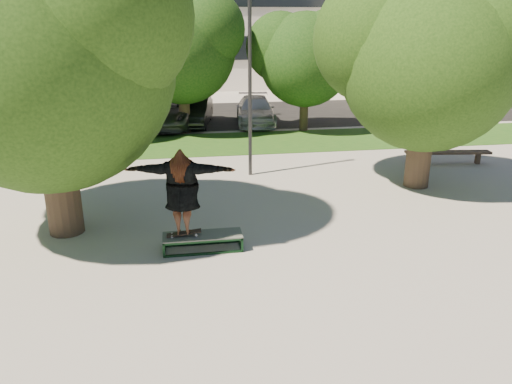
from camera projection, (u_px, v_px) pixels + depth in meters
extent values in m
plane|color=#9C9890|center=(240.00, 237.00, 12.11)|extent=(120.00, 120.00, 0.00)
cube|color=#164814|center=(235.00, 143.00, 21.11)|extent=(30.00, 4.00, 0.02)
cube|color=black|center=(202.00, 116.00, 27.01)|extent=(40.00, 8.00, 0.01)
cylinder|color=#38281E|center=(59.00, 170.00, 11.88)|extent=(0.84, 0.84, 3.20)
sphere|color=#1A360E|center=(45.00, 64.00, 11.06)|extent=(5.80, 5.80, 5.80)
sphere|color=#1A360E|center=(97.00, 15.00, 10.38)|extent=(4.06, 4.06, 4.06)
cylinder|color=#38281E|center=(421.00, 139.00, 15.30)|extent=(0.76, 0.76, 3.00)
sphere|color=#1A360E|center=(429.00, 63.00, 14.55)|extent=(5.20, 5.20, 5.20)
sphere|color=#1A360E|center=(378.00, 39.00, 14.87)|extent=(3.90, 3.90, 3.90)
sphere|color=#1A360E|center=(481.00, 31.00, 13.94)|extent=(3.64, 3.64, 3.64)
cylinder|color=#38281E|center=(53.00, 109.00, 20.92)|extent=(0.44, 0.44, 2.80)
sphere|color=black|center=(46.00, 59.00, 20.24)|extent=(4.40, 4.40, 4.40)
sphere|color=black|center=(20.00, 44.00, 20.51)|extent=(3.30, 3.30, 3.30)
sphere|color=black|center=(67.00, 39.00, 19.72)|extent=(3.08, 3.08, 3.08)
cylinder|color=#38281E|center=(184.00, 100.00, 22.64)|extent=(0.50, 0.50, 3.00)
sphere|color=black|center=(182.00, 49.00, 21.91)|extent=(4.80, 4.80, 4.80)
sphere|color=black|center=(153.00, 34.00, 22.20)|extent=(3.60, 3.60, 3.60)
sphere|color=black|center=(206.00, 29.00, 21.34)|extent=(3.36, 3.36, 3.36)
cylinder|color=#38281E|center=(304.00, 103.00, 23.06)|extent=(0.40, 0.40, 2.60)
sphere|color=black|center=(306.00, 60.00, 22.42)|extent=(4.20, 4.20, 4.20)
sphere|color=black|center=(280.00, 47.00, 22.68)|extent=(3.15, 3.15, 3.15)
sphere|color=black|center=(329.00, 43.00, 21.93)|extent=(2.94, 2.94, 2.94)
cylinder|color=#2D2D30|center=(250.00, 85.00, 15.92)|extent=(0.12, 0.12, 6.00)
cube|color=black|center=(164.00, 49.00, 34.05)|extent=(27.60, 0.12, 1.60)
cube|color=beige|center=(460.00, 33.00, 33.97)|extent=(15.00, 10.00, 8.00)
cube|color=#475147|center=(203.00, 235.00, 11.35)|extent=(1.80, 0.60, 0.03)
cylinder|color=white|center=(172.00, 237.00, 11.16)|extent=(0.06, 0.03, 0.06)
cylinder|color=white|center=(172.00, 234.00, 11.31)|extent=(0.06, 0.03, 0.06)
cylinder|color=white|center=(196.00, 235.00, 11.24)|extent=(0.06, 0.03, 0.06)
cylinder|color=white|center=(196.00, 232.00, 11.39)|extent=(0.06, 0.03, 0.06)
cube|color=black|center=(184.00, 233.00, 11.26)|extent=(0.78, 0.20, 0.10)
imported|color=#4F2D21|center=(182.00, 192.00, 10.93)|extent=(2.48, 1.11, 1.95)
cube|color=#4F3D2F|center=(416.00, 159.00, 18.07)|extent=(0.17, 0.17, 0.41)
cube|color=#4F3D2F|center=(478.00, 158.00, 18.13)|extent=(0.17, 0.17, 0.41)
cube|color=#4F3D2F|center=(448.00, 152.00, 18.03)|extent=(3.10, 0.81, 0.08)
imported|color=#A2A2A6|center=(40.00, 111.00, 23.68)|extent=(2.57, 5.02, 1.64)
imported|color=black|center=(194.00, 111.00, 24.46)|extent=(2.14, 4.35, 1.37)
imported|color=#57585C|center=(163.00, 111.00, 24.14)|extent=(2.64, 5.43, 1.49)
imported|color=silver|center=(255.00, 110.00, 24.85)|extent=(2.26, 4.66, 1.31)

